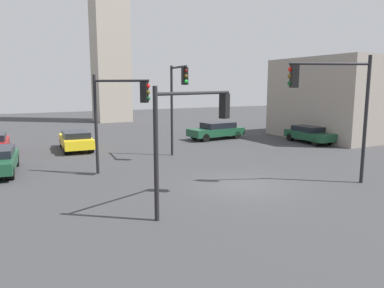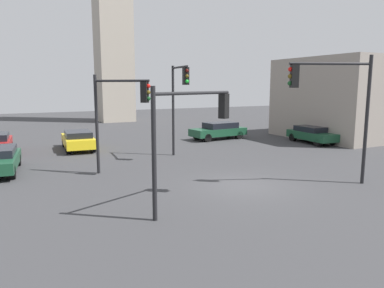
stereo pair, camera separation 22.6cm
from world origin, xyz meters
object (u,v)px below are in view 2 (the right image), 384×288
Objects in this scene: car_1 at (312,134)px; traffic_light_1 at (120,105)px; traffic_light_2 at (333,95)px; traffic_light_3 at (194,120)px; traffic_light_0 at (179,93)px; car_0 at (78,140)px; car_2 at (219,130)px.

traffic_light_1 is at bearing -74.15° from car_1.
traffic_light_3 is (-6.92, 0.10, -0.85)m from traffic_light_2.
traffic_light_0 is 1.23× the size of car_0.
car_0 is (-5.12, 6.03, -3.36)m from traffic_light_0.
traffic_light_0 is at bearing 74.45° from traffic_light_1.
car_0 is at bearing 74.27° from traffic_light_3.
car_1 is (16.39, 3.46, -2.84)m from traffic_light_1.
traffic_light_2 is at bearing -145.89° from car_0.
traffic_light_0 reaches higher than car_0.
traffic_light_1 is 16.99m from car_1.
traffic_light_2 reaches higher than car_2.
traffic_light_1 is 1.12× the size of traffic_light_3.
traffic_light_1 is at bearing 77.86° from traffic_light_3.
traffic_light_3 is 17.64m from car_2.
car_0 is at bearing -102.96° from car_1.
traffic_light_1 is 14.13m from car_2.
traffic_light_0 is at bearing -45.28° from traffic_light_2.
traffic_light_1 reaches higher than car_2.
car_1 is 0.90× the size of car_2.
car_0 is (-8.74, 14.64, -3.37)m from traffic_light_2.
traffic_light_3 is 14.87m from car_0.
traffic_light_1 is 10.03m from traffic_light_2.
traffic_light_2 is 1.25× the size of car_0.
car_2 is (-5.54, 5.15, 0.05)m from car_1.
car_0 is at bearing 138.31° from traffic_light_1.
car_2 is (6.45, 5.98, -3.32)m from traffic_light_0.
car_1 is (8.36, 9.45, -3.39)m from traffic_light_2.
car_1 is (11.99, 0.83, -3.37)m from traffic_light_0.
traffic_light_2 is 17.38m from car_0.
traffic_light_2 is at bearing -37.57° from car_1.
traffic_light_1 reaches higher than car_1.
car_1 is at bearing 55.55° from traffic_light_1.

